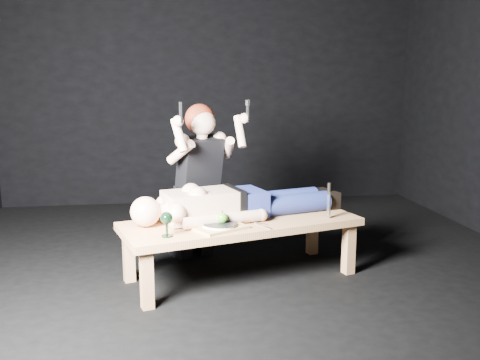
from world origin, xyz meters
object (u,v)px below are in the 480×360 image
at_px(table, 241,249).
at_px(serving_tray, 219,228).
at_px(kneeling_woman, 195,180).
at_px(goblet, 167,224).
at_px(lying_man, 242,199).
at_px(carving_knife, 329,201).

bearing_deg(table, serving_tray, -146.69).
xyz_separation_m(kneeling_woman, goblet, (-0.25, -0.87, -0.14)).
height_order(lying_man, carving_knife, lying_man).
distance_m(kneeling_woman, goblet, 0.91).
bearing_deg(kneeling_woman, carving_knife, -53.20).
relative_size(table, goblet, 10.34).
xyz_separation_m(goblet, carving_knife, (1.23, 0.32, 0.05)).
height_order(table, serving_tray, serving_tray).
relative_size(kneeling_woman, carving_knife, 4.90).
xyz_separation_m(table, serving_tray, (-0.19, -0.21, 0.24)).
distance_m(table, carving_knife, 0.77).
bearing_deg(carving_knife, kneeling_woman, 135.28).
height_order(lying_man, goblet, lying_man).
distance_m(lying_man, carving_knife, 0.67).
xyz_separation_m(lying_man, kneeling_woman, (-0.33, 0.39, 0.08)).
height_order(goblet, carving_knife, carving_knife).
height_order(table, lying_man, lying_man).
height_order(table, kneeling_woman, kneeling_woman).
bearing_deg(kneeling_woman, goblet, -130.21).
bearing_deg(lying_man, kneeling_woman, 114.95).
height_order(lying_man, kneeling_woman, kneeling_woman).
bearing_deg(goblet, kneeling_woman, 73.94).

